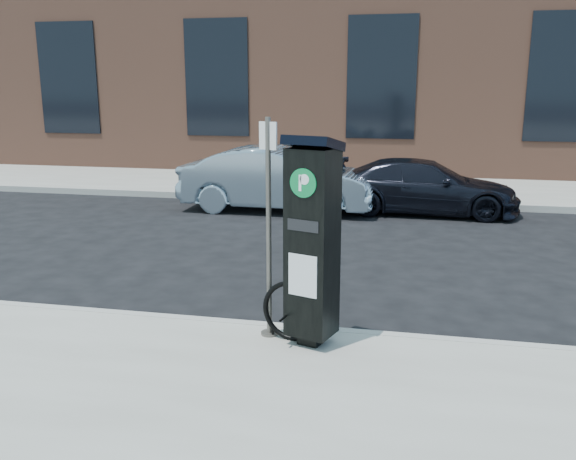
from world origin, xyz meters
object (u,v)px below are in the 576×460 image
(parking_kiosk, at_px, (312,240))
(car_dark, at_px, (424,187))
(car_silver, at_px, (278,179))
(sign_pole, at_px, (269,231))
(bike_rack, at_px, (292,311))

(parking_kiosk, height_order, car_dark, parking_kiosk)
(car_dark, bearing_deg, car_silver, 97.99)
(sign_pole, height_order, bike_rack, sign_pole)
(car_silver, bearing_deg, bike_rack, -165.59)
(parking_kiosk, bearing_deg, car_dark, 99.25)
(sign_pole, bearing_deg, car_dark, 97.66)
(sign_pole, xyz_separation_m, car_dark, (1.70, 7.70, -0.72))
(bike_rack, bearing_deg, parking_kiosk, 5.06)
(parking_kiosk, distance_m, bike_rack, 0.83)
(sign_pole, bearing_deg, parking_kiosk, 5.62)
(parking_kiosk, xyz_separation_m, sign_pole, (-0.49, 0.13, 0.04))
(bike_rack, xyz_separation_m, car_silver, (-1.81, 7.39, 0.24))
(bike_rack, bearing_deg, car_silver, 115.53)
(parking_kiosk, relative_size, car_silver, 0.50)
(sign_pole, relative_size, bike_rack, 3.51)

